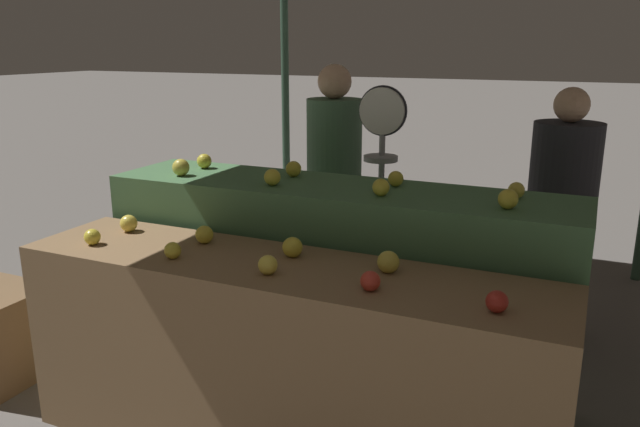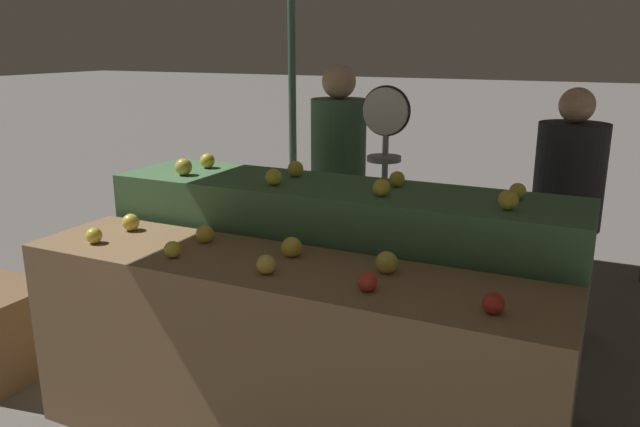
% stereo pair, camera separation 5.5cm
% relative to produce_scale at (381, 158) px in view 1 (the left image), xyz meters
% --- Properties ---
extents(display_counter_front, '(2.35, 0.55, 0.90)m').
position_rel_produce_scale_xyz_m(display_counter_front, '(-0.00, -1.28, -0.68)').
color(display_counter_front, olive).
rests_on(display_counter_front, ground_plane).
extents(display_counter_back, '(2.35, 0.55, 1.11)m').
position_rel_produce_scale_xyz_m(display_counter_back, '(-0.00, -0.68, -0.58)').
color(display_counter_back, '#4C7A4C').
rests_on(display_counter_back, ground_plane).
extents(apple_front_0, '(0.07, 0.07, 0.07)m').
position_rel_produce_scale_xyz_m(apple_front_0, '(-0.90, -1.40, -0.20)').
color(apple_front_0, gold).
rests_on(apple_front_0, display_counter_front).
extents(apple_front_1, '(0.07, 0.07, 0.07)m').
position_rel_produce_scale_xyz_m(apple_front_1, '(-0.45, -1.40, -0.20)').
color(apple_front_1, gold).
rests_on(apple_front_1, display_counter_front).
extents(apple_front_2, '(0.08, 0.08, 0.08)m').
position_rel_produce_scale_xyz_m(apple_front_2, '(0.01, -1.40, -0.19)').
color(apple_front_2, yellow).
rests_on(apple_front_2, display_counter_front).
extents(apple_front_3, '(0.08, 0.08, 0.08)m').
position_rel_produce_scale_xyz_m(apple_front_3, '(0.44, -1.39, -0.20)').
color(apple_front_3, red).
rests_on(apple_front_3, display_counter_front).
extents(apple_front_4, '(0.08, 0.08, 0.08)m').
position_rel_produce_scale_xyz_m(apple_front_4, '(0.89, -1.40, -0.20)').
color(apple_front_4, '#AD281E').
rests_on(apple_front_4, display_counter_front).
extents(apple_front_5, '(0.08, 0.08, 0.08)m').
position_rel_produce_scale_xyz_m(apple_front_5, '(-0.89, -1.17, -0.19)').
color(apple_front_5, yellow).
rests_on(apple_front_5, display_counter_front).
extents(apple_front_6, '(0.08, 0.08, 0.08)m').
position_rel_produce_scale_xyz_m(apple_front_6, '(-0.45, -1.17, -0.19)').
color(apple_front_6, gold).
rests_on(apple_front_6, display_counter_front).
extents(apple_front_7, '(0.09, 0.09, 0.09)m').
position_rel_produce_scale_xyz_m(apple_front_7, '(0.01, -1.18, -0.19)').
color(apple_front_7, gold).
rests_on(apple_front_7, display_counter_front).
extents(apple_front_8, '(0.09, 0.09, 0.09)m').
position_rel_produce_scale_xyz_m(apple_front_8, '(0.44, -1.19, -0.19)').
color(apple_front_8, gold).
rests_on(apple_front_8, display_counter_front).
extents(apple_back_0, '(0.09, 0.09, 0.09)m').
position_rel_produce_scale_xyz_m(apple_back_0, '(-0.83, -0.80, 0.02)').
color(apple_back_0, gold).
rests_on(apple_back_0, display_counter_back).
extents(apple_back_1, '(0.08, 0.08, 0.08)m').
position_rel_produce_scale_xyz_m(apple_back_1, '(-0.29, -0.80, 0.02)').
color(apple_back_1, gold).
rests_on(apple_back_1, display_counter_back).
extents(apple_back_2, '(0.08, 0.08, 0.08)m').
position_rel_produce_scale_xyz_m(apple_back_2, '(0.27, -0.79, 0.02)').
color(apple_back_2, gold).
rests_on(apple_back_2, display_counter_back).
extents(apple_back_3, '(0.08, 0.08, 0.08)m').
position_rel_produce_scale_xyz_m(apple_back_3, '(0.83, -0.79, 0.02)').
color(apple_back_3, gold).
rests_on(apple_back_3, display_counter_back).
extents(apple_back_4, '(0.08, 0.08, 0.08)m').
position_rel_produce_scale_xyz_m(apple_back_4, '(-0.84, -0.58, 0.02)').
color(apple_back_4, gold).
rests_on(apple_back_4, display_counter_back).
extents(apple_back_5, '(0.08, 0.08, 0.08)m').
position_rel_produce_scale_xyz_m(apple_back_5, '(-0.29, -0.58, 0.02)').
color(apple_back_5, gold).
rests_on(apple_back_5, display_counter_back).
extents(apple_back_6, '(0.08, 0.08, 0.08)m').
position_rel_produce_scale_xyz_m(apple_back_6, '(0.27, -0.58, 0.01)').
color(apple_back_6, gold).
rests_on(apple_back_6, display_counter_back).
extents(apple_back_7, '(0.07, 0.07, 0.07)m').
position_rel_produce_scale_xyz_m(apple_back_7, '(0.84, -0.59, 0.01)').
color(apple_back_7, yellow).
rests_on(apple_back_7, display_counter_back).
extents(produce_scale, '(0.29, 0.20, 1.55)m').
position_rel_produce_scale_xyz_m(produce_scale, '(0.00, 0.00, 0.00)').
color(produce_scale, '#99999E').
rests_on(produce_scale, ground_plane).
extents(person_vendor_at_scale, '(0.49, 0.49, 1.65)m').
position_rel_produce_scale_xyz_m(person_vendor_at_scale, '(-0.42, 0.28, -0.18)').
color(person_vendor_at_scale, '#2D2D38').
rests_on(person_vendor_at_scale, ground_plane).
extents(person_customer_left, '(0.49, 0.49, 1.54)m').
position_rel_produce_scale_xyz_m(person_customer_left, '(0.98, 0.46, -0.26)').
color(person_customer_left, '#2D2D38').
rests_on(person_customer_left, ground_plane).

